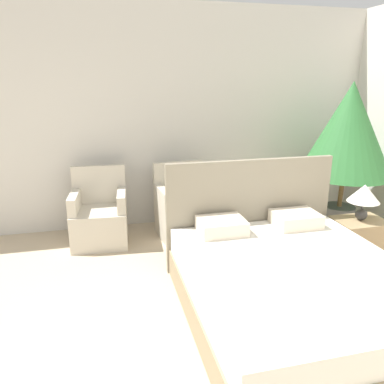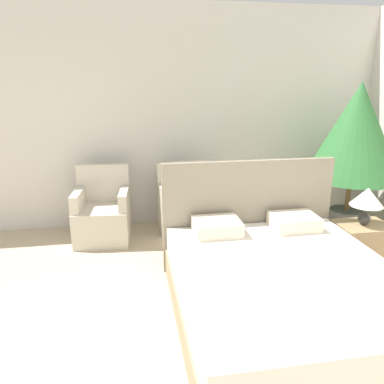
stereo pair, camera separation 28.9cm
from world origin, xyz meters
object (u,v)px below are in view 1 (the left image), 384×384
Objects in this scene: armchair_near_window_right at (184,213)px; nightstand at (358,240)px; armchair_near_window_left at (100,220)px; table_lamp at (364,195)px; potted_palm at (348,133)px; bed at (291,285)px.

armchair_near_window_right reaches higher than nightstand.
armchair_near_window_left reaches higher than table_lamp.
table_lamp is (1.72, -1.17, 0.48)m from armchair_near_window_right.
armchair_near_window_right is 2.32m from potted_palm.
armchair_near_window_right is (1.06, -0.00, 0.00)m from armchair_near_window_left.
table_lamp is at bearing 132.24° from nightstand.
potted_palm is (3.13, -0.31, 1.01)m from armchair_near_window_left.
potted_palm is (2.07, -0.31, 1.01)m from armchair_near_window_right.
potted_palm is at bearing 67.97° from table_lamp.
armchair_near_window_left and armchair_near_window_right have the same top height.
bed is 2.26× the size of armchair_near_window_left.
armchair_near_window_left is 0.48× the size of potted_palm.
potted_palm is at bearing -14.01° from armchair_near_window_right.
table_lamp reaches higher than nightstand.
armchair_near_window_left is 1.06m from armchair_near_window_right.
potted_palm is (1.55, 1.59, 1.03)m from bed.
armchair_near_window_left is (-1.58, 1.90, 0.02)m from bed.
armchair_near_window_right is at bearing 145.62° from table_lamp.
bed is 2.47m from armchair_near_window_left.
armchair_near_window_right reaches higher than table_lamp.
table_lamp is at bearing 31.27° from bed.
armchair_near_window_left is 2.32× the size of table_lamp.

